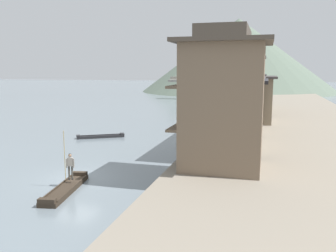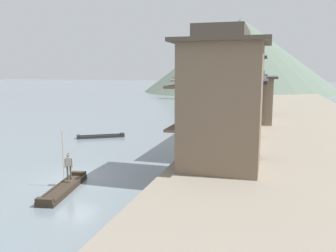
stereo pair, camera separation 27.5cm
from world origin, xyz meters
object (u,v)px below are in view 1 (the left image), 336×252
at_px(house_waterfront_far, 246,83).
at_px(boat_moored_second, 205,124).
at_px(boat_foreground_poled, 65,189).
at_px(stone_bridge, 215,85).
at_px(boat_moored_nearest, 214,107).
at_px(boat_moored_third, 221,109).
at_px(boatman_person, 70,163).
at_px(house_waterfront_tall, 238,101).
at_px(boat_midriver_drifting, 101,136).
at_px(boat_moored_far, 207,114).
at_px(house_waterfront_end, 249,89).
at_px(house_waterfront_nearest, 223,100).
at_px(house_waterfront_second, 232,109).
at_px(house_waterfront_narrow, 248,96).

bearing_deg(house_waterfront_far, boat_moored_second, -116.96).
relative_size(boat_foreground_poled, stone_bridge, 0.24).
bearing_deg(boat_moored_nearest, boat_moored_third, -65.03).
bearing_deg(house_waterfront_far, boatman_person, -103.91).
height_order(boatman_person, house_waterfront_tall, house_waterfront_tall).
relative_size(boatman_person, stone_bridge, 0.14).
height_order(house_waterfront_tall, house_waterfront_far, house_waterfront_far).
xyz_separation_m(boat_moored_third, stone_bridge, (-4.14, 21.77, 3.32)).
bearing_deg(boatman_person, boat_midriver_drifting, 109.70).
distance_m(boat_moored_second, boat_midriver_drifting, 14.12).
xyz_separation_m(boat_moored_nearest, boat_moored_far, (0.45, -10.25, -0.02)).
bearing_deg(boat_midriver_drifting, house_waterfront_end, 62.44).
relative_size(boatman_person, house_waterfront_end, 0.39).
bearing_deg(house_waterfront_nearest, boat_midriver_drifting, 141.41).
distance_m(boat_moored_second, house_waterfront_second, 15.61).
relative_size(boat_moored_third, stone_bridge, 0.16).
bearing_deg(boat_midriver_drifting, boat_moored_far, 71.15).
xyz_separation_m(boat_moored_second, house_waterfront_far, (4.43, 8.71, 4.95)).
xyz_separation_m(boat_foreground_poled, stone_bridge, (-0.68, 66.59, 3.31)).
height_order(boatman_person, boat_midriver_drifting, boatman_person).
height_order(boatman_person, house_waterfront_end, house_waterfront_end).
height_order(boat_foreground_poled, boat_moored_third, boat_foreground_poled).
xyz_separation_m(boat_foreground_poled, house_waterfront_second, (8.52, 11.96, 3.75)).
bearing_deg(boat_midriver_drifting, boat_moored_second, 48.04).
bearing_deg(boat_foreground_poled, house_waterfront_far, 76.68).
bearing_deg(stone_bridge, house_waterfront_nearest, -81.47).
xyz_separation_m(house_waterfront_tall, house_waterfront_far, (-0.08, 15.86, 1.29)).
xyz_separation_m(house_waterfront_narrow, house_waterfront_far, (-0.70, 8.32, 1.31)).
distance_m(boat_foreground_poled, house_waterfront_nearest, 11.01).
bearing_deg(house_waterfront_nearest, house_waterfront_narrow, 88.93).
height_order(boat_moored_third, stone_bridge, stone_bridge).
distance_m(boat_moored_nearest, house_waterfront_nearest, 44.86).
bearing_deg(boat_moored_far, boatman_person, -93.49).
height_order(boat_foreground_poled, boat_moored_nearest, boat_foreground_poled).
bearing_deg(boat_moored_second, boat_foreground_poled, -98.37).
height_order(boat_moored_second, house_waterfront_end, house_waterfront_end).
xyz_separation_m(house_waterfront_narrow, stone_bridge, (-9.71, 39.78, -0.43)).
bearing_deg(boat_moored_second, house_waterfront_narrow, 4.36).
height_order(house_waterfront_nearest, house_waterfront_second, house_waterfront_nearest).
distance_m(boat_midriver_drifting, house_waterfront_nearest, 18.82).
bearing_deg(boat_moored_far, house_waterfront_end, 33.95).
distance_m(boatman_person, house_waterfront_second, 14.28).
relative_size(house_waterfront_second, house_waterfront_tall, 1.13).
distance_m(house_waterfront_nearest, house_waterfront_narrow, 22.23).
relative_size(house_waterfront_nearest, house_waterfront_narrow, 1.08).
xyz_separation_m(house_waterfront_narrow, house_waterfront_end, (-0.64, 15.81, 0.01)).
relative_size(house_waterfront_tall, house_waterfront_end, 0.89).
relative_size(boatman_person, boat_moored_second, 0.64).
xyz_separation_m(boat_moored_nearest, house_waterfront_narrow, (7.34, -21.84, 3.76)).
xyz_separation_m(boat_moored_second, house_waterfront_end, (4.50, 16.20, 3.65)).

